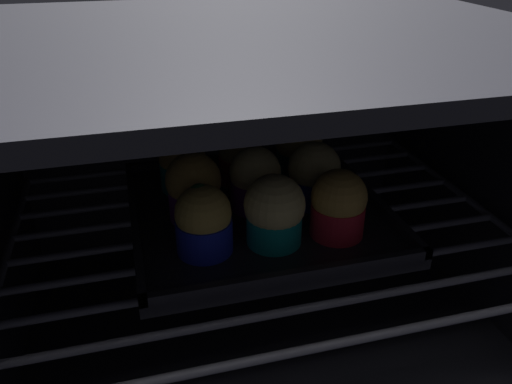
% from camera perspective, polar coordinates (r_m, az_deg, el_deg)
% --- Properties ---
extents(oven_cavity, '(0.59, 0.47, 0.37)m').
position_cam_1_polar(oven_cavity, '(0.60, -0.63, 0.86)').
color(oven_cavity, black).
rests_on(oven_cavity, ground).
extents(oven_rack, '(0.55, 0.42, 0.01)m').
position_cam_1_polar(oven_rack, '(0.58, 0.43, -4.00)').
color(oven_rack, '#51515B').
rests_on(oven_rack, oven_cavity).
extents(baking_tray, '(0.28, 0.28, 0.02)m').
position_cam_1_polar(baking_tray, '(0.59, 0.00, -2.25)').
color(baking_tray, black).
rests_on(baking_tray, oven_rack).
extents(muffin_row0_col0, '(0.06, 0.06, 0.07)m').
position_cam_1_polar(muffin_row0_col0, '(0.50, -5.93, -3.23)').
color(muffin_row0_col0, '#1928B7').
rests_on(muffin_row0_col0, baking_tray).
extents(muffin_row0_col1, '(0.06, 0.06, 0.07)m').
position_cam_1_polar(muffin_row0_col1, '(0.51, 1.87, -2.29)').
color(muffin_row0_col1, '#0C8C84').
rests_on(muffin_row0_col1, baking_tray).
extents(muffin_row0_col2, '(0.06, 0.06, 0.07)m').
position_cam_1_polar(muffin_row0_col2, '(0.53, 9.24, -1.46)').
color(muffin_row0_col2, red).
rests_on(muffin_row0_col2, baking_tray).
extents(muffin_row1_col0, '(0.06, 0.06, 0.08)m').
position_cam_1_polar(muffin_row1_col0, '(0.55, -7.02, 0.57)').
color(muffin_row1_col0, '#7A238C').
rests_on(muffin_row1_col0, baking_tray).
extents(muffin_row1_col1, '(0.06, 0.06, 0.07)m').
position_cam_1_polar(muffin_row1_col1, '(0.57, -0.04, 1.37)').
color(muffin_row1_col1, '#7A238C').
rests_on(muffin_row1_col1, baking_tray).
extents(muffin_row1_col2, '(0.06, 0.06, 0.07)m').
position_cam_1_polar(muffin_row1_col2, '(0.58, 6.52, 1.91)').
color(muffin_row1_col2, '#1928B7').
rests_on(muffin_row1_col2, baking_tray).
extents(muffin_row2_col0, '(0.06, 0.06, 0.07)m').
position_cam_1_polar(muffin_row2_col0, '(0.62, -8.24, 3.14)').
color(muffin_row2_col0, '#0C8C84').
rests_on(muffin_row2_col0, baking_tray).
extents(muffin_row2_col1, '(0.06, 0.06, 0.07)m').
position_cam_1_polar(muffin_row2_col1, '(0.63, -1.79, 3.87)').
color(muffin_row2_col1, red).
rests_on(muffin_row2_col1, baking_tray).
extents(muffin_row2_col2, '(0.06, 0.06, 0.08)m').
position_cam_1_polar(muffin_row2_col2, '(0.65, 4.81, 4.84)').
color(muffin_row2_col2, '#0C8C84').
rests_on(muffin_row2_col2, baking_tray).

